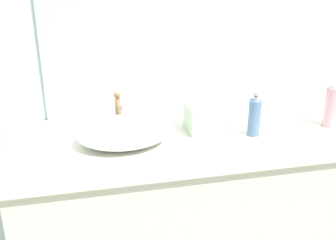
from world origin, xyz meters
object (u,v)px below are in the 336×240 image
object	(u,v)px
tissue_box	(203,116)
sink_basin	(123,132)
soap_dispenser	(255,116)
lotion_bottle	(331,106)

from	to	relation	value
tissue_box	sink_basin	bearing A→B (deg)	-170.79
soap_dispenser	tissue_box	distance (m)	0.21
soap_dispenser	lotion_bottle	world-z (taller)	soap_dispenser
lotion_bottle	sink_basin	bearing A→B (deg)	178.98
sink_basin	tissue_box	bearing A→B (deg)	9.21
sink_basin	lotion_bottle	xyz separation A→B (m)	(0.89, -0.02, 0.04)
lotion_bottle	tissue_box	xyz separation A→B (m)	(-0.55, 0.07, -0.03)
soap_dispenser	tissue_box	world-z (taller)	soap_dispenser
sink_basin	soap_dispenser	bearing A→B (deg)	-3.66
soap_dispenser	lotion_bottle	bearing A→B (deg)	2.90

